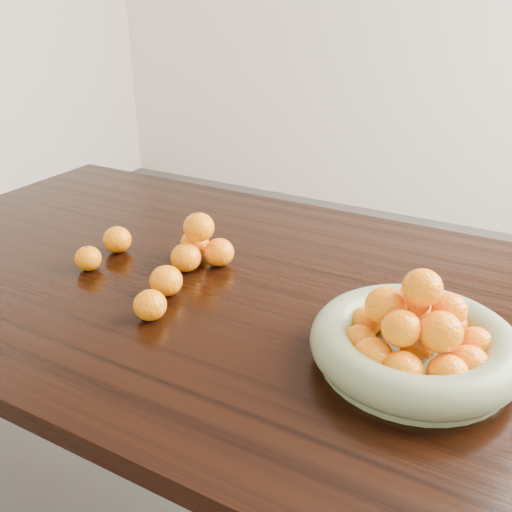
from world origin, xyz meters
The scene contains 7 objects.
dining_table centered at (0.00, 0.00, 0.66)m, with size 2.00×1.00×0.75m.
fruit_bowl centered at (0.30, -0.11, 0.79)m, with size 0.34×0.34×0.17m.
orange_pyramid centered at (-0.21, 0.03, 0.80)m, with size 0.14×0.14×0.12m.
loose_orange_0 centered at (-0.41, -0.11, 0.78)m, with size 0.06×0.06×0.05m, color orange.
loose_orange_1 centered at (-0.19, -0.12, 0.78)m, with size 0.07×0.07×0.06m, color orange.
loose_orange_2 centered at (-0.16, -0.21, 0.78)m, with size 0.06×0.06×0.06m, color orange.
loose_orange_3 centered at (-0.42, -0.01, 0.78)m, with size 0.07×0.07×0.06m, color orange.
Camera 1 is at (0.45, -0.91, 1.31)m, focal length 40.00 mm.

